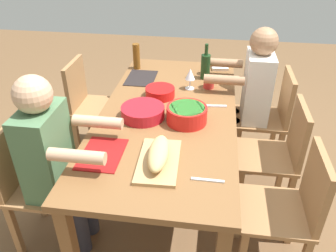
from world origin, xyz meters
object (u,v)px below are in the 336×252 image
at_px(dining_table, 168,122).
at_px(beer_bottle, 136,56).
at_px(serving_bowl_fruit, 143,111).
at_px(serving_bowl_greens, 187,113).
at_px(diner_far_left, 251,90).
at_px(chair_far_center, 279,152).
at_px(napkin_stack, 220,67).
at_px(cutting_board, 159,161).
at_px(wine_bottle, 205,66).
at_px(diner_near_right, 54,156).
at_px(cup_far_left, 209,83).
at_px(serving_bowl_salad, 160,92).
at_px(bread_loaf, 158,153).
at_px(wine_glass, 190,75).
at_px(chair_far_left, 270,115).
at_px(chair_far_right, 291,207).
at_px(chair_near_left, 89,102).
at_px(chair_near_right, 32,181).

distance_m(dining_table, beer_bottle, 0.85).
xyz_separation_m(serving_bowl_fruit, serving_bowl_greens, (0.02, 0.29, 0.02)).
distance_m(diner_far_left, chair_far_center, 0.60).
bearing_deg(napkin_stack, cutting_board, -12.48).
bearing_deg(chair_far_center, serving_bowl_greens, -80.64).
distance_m(serving_bowl_greens, wine_bottle, 0.72).
relative_size(diner_near_right, cup_far_left, 14.62).
xyz_separation_m(diner_near_right, serving_bowl_salad, (-0.75, 0.51, 0.08)).
xyz_separation_m(dining_table, bread_loaf, (0.56, 0.03, 0.15)).
relative_size(serving_bowl_greens, bread_loaf, 0.82).
height_order(chair_far_center, beer_bottle, beer_bottle).
bearing_deg(chair_far_center, wine_glass, -120.24).
bearing_deg(chair_far_left, serving_bowl_greens, -45.46).
bearing_deg(cup_far_left, wine_glass, -73.66).
xyz_separation_m(chair_far_left, wine_bottle, (-0.08, -0.56, 0.37)).
bearing_deg(wine_glass, beer_bottle, -124.71).
xyz_separation_m(chair_far_right, chair_near_left, (-1.06, -1.56, 0.00)).
distance_m(dining_table, bread_loaf, 0.58).
bearing_deg(serving_bowl_greens, chair_near_right, -65.37).
relative_size(dining_table, chair_far_center, 2.26).
relative_size(diner_far_left, chair_near_left, 1.41).
height_order(serving_bowl_salad, cutting_board, serving_bowl_salad).
xyz_separation_m(chair_near_right, wine_bottle, (-1.13, 1.00, 0.37)).
relative_size(beer_bottle, wine_glass, 1.33).
xyz_separation_m(chair_near_right, wine_glass, (-0.92, 0.90, 0.37)).
xyz_separation_m(chair_near_left, cutting_board, (1.09, 0.81, 0.27)).
xyz_separation_m(dining_table, wine_bottle, (-0.61, 0.22, 0.19)).
relative_size(serving_bowl_salad, bread_loaf, 0.68).
xyz_separation_m(diner_far_left, beer_bottle, (-0.20, -0.98, 0.15)).
bearing_deg(wine_bottle, wine_glass, -25.85).
distance_m(chair_near_left, bread_loaf, 1.39).
distance_m(diner_far_left, beer_bottle, 1.01).
xyz_separation_m(diner_near_right, wine_glass, (-0.92, 0.71, 0.16)).
height_order(dining_table, chair_far_left, chair_far_left).
height_order(serving_bowl_fruit, cup_far_left, cup_far_left).
bearing_deg(serving_bowl_fruit, diner_near_right, -45.24).
bearing_deg(serving_bowl_fruit, cup_far_left, 141.47).
distance_m(dining_table, chair_far_left, 0.96).
xyz_separation_m(diner_far_left, chair_near_left, (0.00, -1.38, -0.21)).
distance_m(serving_bowl_greens, bread_loaf, 0.46).
bearing_deg(bread_loaf, wine_bottle, 170.67).
bearing_deg(dining_table, napkin_stack, 158.11).
xyz_separation_m(chair_near_right, serving_bowl_salad, (-0.75, 0.69, 0.30)).
relative_size(chair_near_right, wine_glass, 5.12).
distance_m(serving_bowl_salad, serving_bowl_fruit, 0.32).
height_order(wine_glass, napkin_stack, wine_glass).
height_order(diner_far_left, wine_glass, diner_far_left).
relative_size(serving_bowl_fruit, cutting_board, 0.72).
distance_m(dining_table, serving_bowl_greens, 0.23).
relative_size(chair_near_right, diner_near_right, 0.71).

